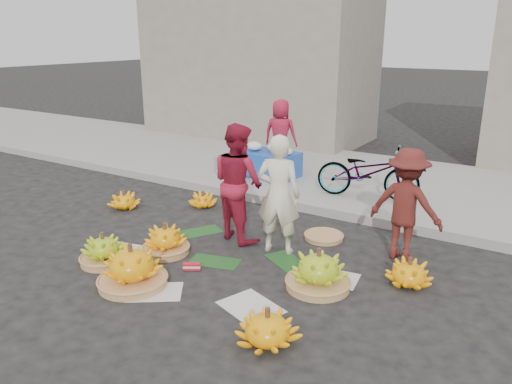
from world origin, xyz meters
The scene contains 23 objects.
ground centered at (0.00, 0.00, 0.00)m, with size 80.00×80.00×0.00m, color black.
curb centered at (0.00, 2.20, 0.07)m, with size 40.00×0.25×0.15m, color gray.
sidewalk centered at (0.00, 4.30, 0.06)m, with size 40.00×4.00×0.12m, color gray.
building_left centered at (-4.00, 7.20, 2.00)m, with size 6.00×3.00×4.00m, color gray.
newspaper_scatter centered at (0.00, -0.80, 0.00)m, with size 3.20×1.80×0.00m, color silver, non-canonical shape.
banana_leaves centered at (-0.10, 0.20, 0.00)m, with size 2.00×1.00×0.00m, color #17471A, non-canonical shape.
banana_bunch_0 centered at (-0.82, -0.32, 0.18)m, with size 0.70×0.70×0.43m.
banana_bunch_1 centered at (-1.28, -0.97, 0.18)m, with size 0.61×0.61×0.42m.
banana_bunch_2 centered at (-0.54, -1.21, 0.23)m, with size 0.79×0.79×0.52m.
banana_bunch_3 centered at (1.39, -1.37, 0.17)m, with size 0.76×0.76×0.38m.
banana_bunch_4 centered at (1.32, -0.12, 0.22)m, with size 0.75×0.75×0.50m.
banana_bunch_5 centered at (2.19, 0.51, 0.15)m, with size 0.70×0.70×0.35m.
banana_bunch_6 centered at (-2.63, 0.67, 0.13)m, with size 0.50×0.50×0.32m.
banana_bunch_7 centered at (-1.55, 1.44, 0.12)m, with size 0.48×0.48×0.28m.
basket_spare centered at (0.78, 1.24, 0.03)m, with size 0.54×0.54×0.06m, color #B27C4A.
incense_stack centered at (-0.20, -0.54, 0.05)m, with size 0.21×0.07×0.09m, color red.
vendor_cream centered at (0.42, 0.53, 0.80)m, with size 0.59×0.39×1.60m, color white.
vendor_red centered at (-0.29, 0.64, 0.83)m, with size 0.81×0.63×1.66m, color #B31B33.
man_striped centered at (1.90, 1.21, 0.73)m, with size 0.95×0.55×1.47m, color maroon.
flower_table centered at (-1.39, 3.34, 0.40)m, with size 1.21×0.80×0.68m.
grey_bucket centered at (-2.34, 3.07, 0.28)m, with size 0.28×0.28×0.32m, color gray.
flower_vendor centered at (-1.52, 4.05, 0.83)m, with size 0.70×0.45×1.43m, color #B31B33.
bicycle centered at (0.75, 3.04, 0.57)m, with size 1.72×0.60×0.91m, color gray.
Camera 1 is at (3.46, -4.89, 2.81)m, focal length 35.00 mm.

